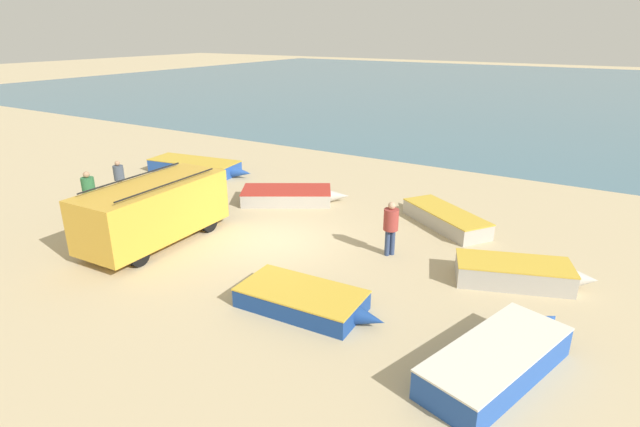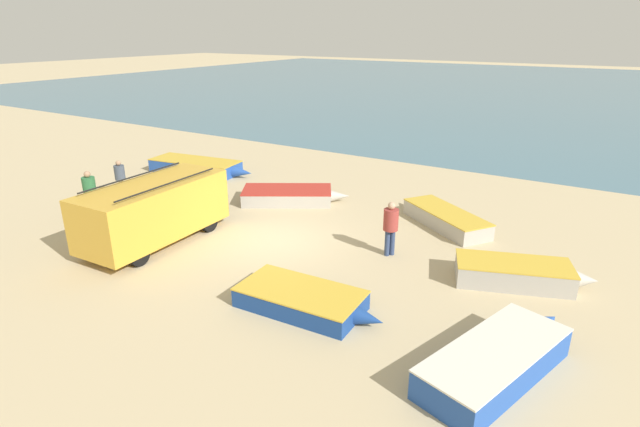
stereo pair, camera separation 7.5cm
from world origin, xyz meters
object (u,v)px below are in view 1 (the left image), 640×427
fishing_rowboat_0 (500,358)px  fisherman_2 (391,224)px  fishing_rowboat_2 (443,217)px  fishing_rowboat_5 (518,273)px  fishing_rowboat_4 (197,167)px  fishing_rowboat_1 (305,300)px  fisherman_0 (119,176)px  fisherman_1 (89,190)px  parked_van (155,210)px  fishing_rowboat_3 (289,195)px

fishing_rowboat_0 → fisherman_2: bearing=63.7°
fishing_rowboat_2 → fisherman_2: fisherman_2 is taller
fishing_rowboat_2 → fishing_rowboat_5: size_ratio=1.07×
fishing_rowboat_4 → fisherman_2: fisherman_2 is taller
fishing_rowboat_1 → fishing_rowboat_2: fishing_rowboat_2 is taller
fisherman_2 → fisherman_0: bearing=-138.8°
fisherman_0 → fisherman_2: bearing=140.4°
fishing_rowboat_0 → fishing_rowboat_2: (-3.70, 7.48, -0.05)m
fisherman_0 → fisherman_1: bearing=73.3°
fisherman_1 → parked_van: bearing=12.7°
fishing_rowboat_0 → fishing_rowboat_4: size_ratio=0.83×
fishing_rowboat_5 → fisherman_1: size_ratio=2.16×
fishing_rowboat_1 → fishing_rowboat_2: bearing=78.7°
fishing_rowboat_0 → fisherman_1: 15.33m
fishing_rowboat_2 → fisherman_0: (-12.58, -4.02, 0.66)m
fishing_rowboat_1 → fishing_rowboat_3: (-5.08, 6.67, 0.02)m
fishing_rowboat_0 → fishing_rowboat_2: size_ratio=1.13×
fishing_rowboat_1 → fisherman_0: size_ratio=2.46×
fishing_rowboat_2 → fishing_rowboat_4: (-12.58, 0.45, 0.02)m
fisherman_2 → fishing_rowboat_2: bearing=118.3°
fishing_rowboat_4 → parked_van: bearing=-62.7°
fishing_rowboat_4 → fisherman_1: 6.70m
fishing_rowboat_3 → fisherman_1: (-5.37, -5.31, 0.79)m
fishing_rowboat_0 → parked_van: bearing=102.2°
fishing_rowboat_0 → fishing_rowboat_1: size_ratio=1.19×
fishing_rowboat_1 → fisherman_1: fisherman_1 is taller
fishing_rowboat_1 → fishing_rowboat_4: 13.96m
fishing_rowboat_1 → fisherman_0: (-11.47, 3.46, 0.69)m
fishing_rowboat_1 → fishing_rowboat_2: (1.11, 7.49, 0.03)m
fishing_rowboat_0 → fishing_rowboat_1: bearing=107.4°
parked_van → fishing_rowboat_4: parked_van is taller
fishing_rowboat_2 → fishing_rowboat_4: size_ratio=0.74×
fishing_rowboat_2 → fisherman_2: bearing=114.4°
fishing_rowboat_4 → fisherman_1: (1.03, -6.58, 0.75)m
fishing_rowboat_0 → fishing_rowboat_3: bearing=73.4°
fishing_rowboat_2 → fisherman_0: fisherman_0 is taller
fishing_rowboat_4 → fisherman_1: bearing=-89.4°
parked_van → fishing_rowboat_5: (10.87, 3.22, -0.81)m
fisherman_1 → fisherman_2: 11.31m
fisherman_0 → fisherman_2: (11.99, 0.63, 0.10)m
parked_van → fishing_rowboat_0: bearing=-97.3°
fishing_rowboat_5 → fisherman_0: fisherman_0 is taller
fishing_rowboat_1 → fisherman_2: fisherman_2 is taller
fishing_rowboat_0 → fishing_rowboat_2: bearing=43.7°
fisherman_2 → fishing_rowboat_4: bearing=-159.6°
fisherman_0 → fisherman_2: size_ratio=0.90×
fishing_rowboat_1 → fishing_rowboat_4: fishing_rowboat_4 is taller
parked_van → fishing_rowboat_3: 5.89m
fishing_rowboat_4 → fisherman_2: bearing=-26.1°
parked_van → fishing_rowboat_0: size_ratio=1.12×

